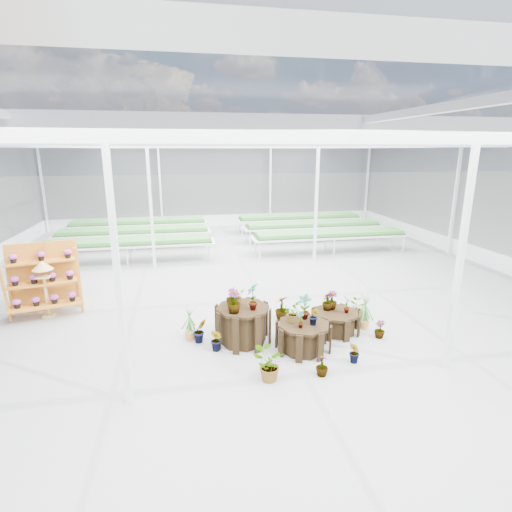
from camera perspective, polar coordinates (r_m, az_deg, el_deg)
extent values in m
plane|color=gray|center=(11.20, 0.25, -6.74)|extent=(24.00, 24.00, 0.00)
cylinder|color=black|center=(8.92, -1.88, -9.75)|extent=(1.59, 1.59, 0.82)
cylinder|color=black|center=(8.69, 6.75, -11.36)|extent=(1.52, 1.52, 0.60)
cylinder|color=black|center=(9.63, 11.25, -9.19)|extent=(1.22, 1.22, 0.50)
imported|color=#397834|center=(8.74, -3.50, -5.80)|extent=(0.34, 0.34, 0.45)
imported|color=#397834|center=(8.52, -0.47, -5.80)|extent=(0.22, 0.32, 0.60)
imported|color=#397834|center=(8.90, -2.64, -5.76)|extent=(0.40, 0.40, 0.34)
imported|color=#397834|center=(8.39, -3.21, -6.46)|extent=(0.39, 0.39, 0.51)
imported|color=#397834|center=(8.54, 5.16, -8.08)|extent=(0.39, 0.43, 0.41)
imported|color=#397834|center=(8.45, 8.32, -8.53)|extent=(0.27, 0.27, 0.39)
imported|color=#397834|center=(8.68, 6.96, -7.19)|extent=(0.36, 0.34, 0.57)
imported|color=#397834|center=(8.29, 6.39, -8.97)|extent=(0.17, 0.22, 0.37)
imported|color=#397834|center=(9.52, 10.19, -6.37)|extent=(0.33, 0.33, 0.44)
imported|color=#397834|center=(9.44, 12.89, -6.76)|extent=(0.16, 0.23, 0.42)
imported|color=#397834|center=(9.60, 10.78, -6.21)|extent=(0.33, 0.33, 0.44)
imported|color=#397834|center=(8.63, -5.65, -11.87)|extent=(0.33, 0.36, 0.51)
imported|color=#397834|center=(9.05, -8.01, -10.49)|extent=(0.37, 0.34, 0.55)
imported|color=#397834|center=(7.59, 1.72, -15.35)|extent=(0.64, 0.58, 0.62)
imported|color=#397834|center=(7.88, 9.41, -15.17)|extent=(0.31, 0.31, 0.42)
imported|color=#397834|center=(8.40, 13.93, -13.26)|extent=(0.23, 0.27, 0.46)
imported|color=#397834|center=(9.60, 17.26, -9.94)|extent=(0.31, 0.31, 0.42)
imported|color=#397834|center=(10.57, 14.20, -7.23)|extent=(0.54, 0.55, 0.46)
imported|color=#397834|center=(10.55, 10.21, -6.73)|extent=(0.37, 0.37, 0.57)
imported|color=#397834|center=(10.03, 3.79, -7.44)|extent=(0.51, 0.51, 0.65)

